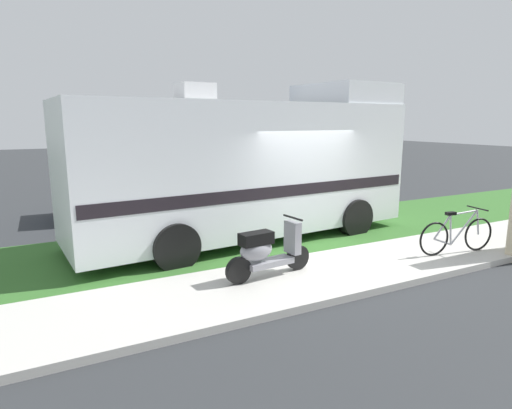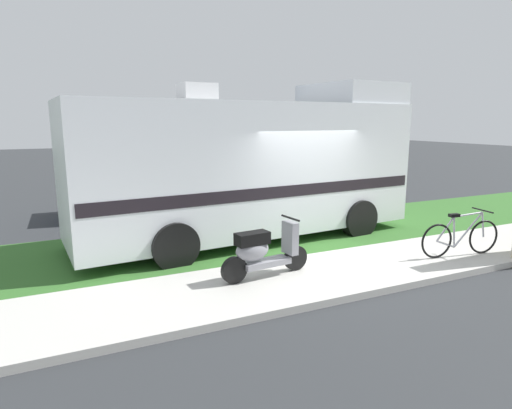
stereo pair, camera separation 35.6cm
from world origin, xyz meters
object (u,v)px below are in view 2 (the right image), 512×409
object	(u,v)px
motorhome_rv	(251,166)
pickup_truck_near	(178,179)
bicycle	(461,237)
scooter	(263,251)
pickup_truck_far	(266,162)

from	to	relation	value
motorhome_rv	pickup_truck_near	world-z (taller)	motorhome_rv
bicycle	scooter	bearing A→B (deg)	171.81
bicycle	pickup_truck_near	size ratio (longest dim) A/B	0.34
bicycle	pickup_truck_far	distance (m)	10.60
motorhome_rv	bicycle	xyz separation A→B (m)	(3.00, -3.16, -1.20)
pickup_truck_near	bicycle	bearing A→B (deg)	-63.16
motorhome_rv	pickup_truck_far	bearing A→B (deg)	61.56
scooter	bicycle	world-z (taller)	scooter
bicycle	motorhome_rv	bearing A→B (deg)	133.49
bicycle	pickup_truck_near	bearing A→B (deg)	116.84
pickup_truck_far	scooter	bearing A→B (deg)	-116.44
scooter	pickup_truck_near	xyz separation A→B (m)	(0.33, 6.62, 0.37)
pickup_truck_near	pickup_truck_far	bearing A→B (deg)	35.87
scooter	motorhome_rv	bearing A→B (deg)	69.65
scooter	pickup_truck_near	world-z (taller)	pickup_truck_near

